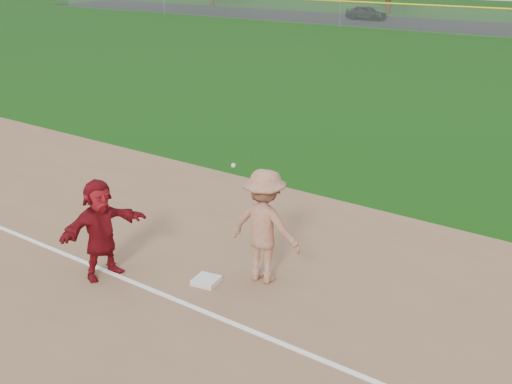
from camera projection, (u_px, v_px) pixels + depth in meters
The scene contains 6 objects.
ground at pixel (206, 283), 11.53m from camera, with size 160.00×160.00×0.00m, color #11400C.
foul_line at pixel (176, 300), 10.92m from camera, with size 60.00×0.10×0.01m, color white.
first_base at pixel (206, 281), 11.47m from camera, with size 0.43×0.43×0.10m, color silver.
base_runner at pixel (100, 229), 11.46m from camera, with size 1.72×0.55×1.85m, color maroon.
car_left at pixel (366, 13), 57.69m from camera, with size 1.51×3.74×1.27m, color black.
first_base_play at pixel (265, 226), 11.27m from camera, with size 1.43×0.92×2.16m.
Camera 1 is at (6.83, -7.69, 5.54)m, focal length 45.00 mm.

